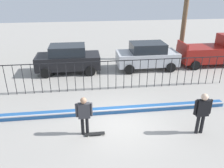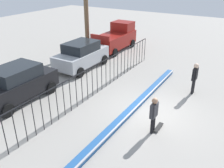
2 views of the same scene
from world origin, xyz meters
The scene contains 9 objects.
ground_plane centered at (0.00, 0.00, 0.00)m, with size 60.00×60.00×0.00m, color #9E9991.
bowl_coping_ledge centered at (0.00, 0.91, 0.12)m, with size 11.00×0.41×0.27m.
perimeter_fence centered at (0.00, 3.55, 1.08)m, with size 14.04×0.04×1.74m.
skateboarder centered at (-1.42, -0.62, 1.01)m, with size 0.68×0.25×1.68m.
skateboard centered at (-1.03, -0.76, 0.06)m, with size 0.80×0.20×0.07m.
camera_operator centered at (3.24, -1.16, 1.08)m, with size 0.73×0.27×1.80m.
parked_car_black centered at (-2.39, 6.75, 0.97)m, with size 4.30×2.12×1.90m.
parked_car_silver centered at (3.19, 6.73, 0.97)m, with size 4.30×2.12×1.90m.
pickup_truck centered at (8.38, 6.92, 1.04)m, with size 4.70×2.12×2.24m.
Camera 2 is at (-9.80, -3.61, 6.41)m, focal length 38.94 mm.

